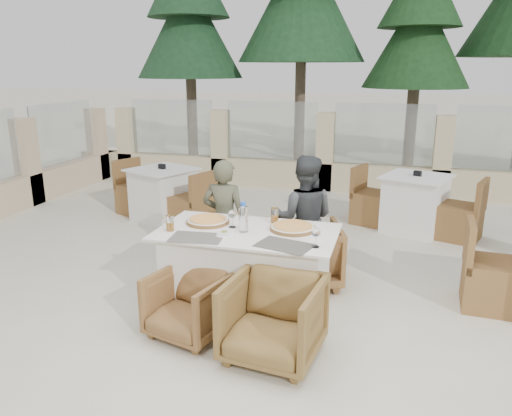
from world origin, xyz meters
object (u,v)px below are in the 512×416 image
(water_bottle, at_px, (243,217))
(beer_glass_right, at_px, (275,215))
(wine_glass_centre, at_px, (232,218))
(wine_glass_corner, at_px, (316,236))
(armchair_near_left, at_px, (189,305))
(diner_right, at_px, (304,219))
(beer_glass_left, at_px, (170,223))
(bg_table_a, at_px, (163,195))
(armchair_far_left, at_px, (231,247))
(armchair_near_right, at_px, (273,319))
(armchair_far_right, at_px, (306,253))
(diner_left, at_px, (224,220))
(olive_dish, at_px, (224,233))
(bg_table_b, at_px, (415,204))
(dining_table, at_px, (247,271))
(pizza_left, at_px, (208,220))
(pizza_right, at_px, (293,227))

(water_bottle, bearing_deg, beer_glass_right, 58.47)
(wine_glass_centre, relative_size, wine_glass_corner, 1.00)
(armchair_near_left, distance_m, diner_right, 1.61)
(beer_glass_left, bearing_deg, bg_table_a, 117.54)
(beer_glass_right, bearing_deg, armchair_far_left, 141.88)
(beer_glass_left, bearing_deg, armchair_near_right, -26.00)
(beer_glass_left, bearing_deg, armchair_near_left, -50.11)
(armchair_far_right, height_order, diner_left, diner_left)
(olive_dish, xyz_separation_m, armchair_near_left, (-0.18, -0.39, -0.52))
(water_bottle, relative_size, beer_glass_left, 1.94)
(armchair_near_left, distance_m, armchair_near_right, 0.77)
(armchair_near_left, relative_size, diner_left, 0.47)
(diner_left, bearing_deg, armchair_far_right, -175.41)
(diner_left, height_order, bg_table_b, diner_left)
(beer_glass_right, distance_m, armchair_far_right, 0.72)
(armchair_far_left, xyz_separation_m, diner_left, (-0.03, -0.11, 0.34))
(olive_dish, xyz_separation_m, diner_left, (-0.29, 0.83, -0.15))
(diner_right, bearing_deg, water_bottle, 61.04)
(armchair_near_right, relative_size, diner_right, 0.54)
(water_bottle, relative_size, armchair_near_right, 0.38)
(dining_table, bearing_deg, pizza_left, 163.59)
(pizza_right, height_order, bg_table_a, pizza_right)
(armchair_far_right, bearing_deg, dining_table, 42.90)
(dining_table, distance_m, bg_table_b, 3.23)
(beer_glass_right, relative_size, armchair_near_right, 0.20)
(beer_glass_right, relative_size, bg_table_a, 0.09)
(wine_glass_corner, relative_size, olive_dish, 1.67)
(wine_glass_corner, distance_m, bg_table_b, 3.24)
(pizza_left, distance_m, diner_left, 0.55)
(armchair_near_left, xyz_separation_m, bg_table_b, (1.87, 3.41, 0.11))
(armchair_near_left, xyz_separation_m, bg_table_a, (-1.65, 2.92, 0.11))
(pizza_right, bearing_deg, water_bottle, -157.55)
(beer_glass_left, relative_size, beer_glass_right, 0.98)
(armchair_far_left, xyz_separation_m, bg_table_a, (-1.57, 1.59, 0.08))
(dining_table, bearing_deg, bg_table_b, 61.62)
(dining_table, xyz_separation_m, olive_dish, (-0.15, -0.18, 0.41))
(pizza_right, bearing_deg, bg_table_b, 67.04)
(armchair_near_right, bearing_deg, water_bottle, 130.32)
(wine_glass_centre, height_order, olive_dish, wine_glass_centre)
(olive_dish, relative_size, armchair_far_right, 0.15)
(armchair_near_right, distance_m, bg_table_a, 3.89)
(olive_dish, bearing_deg, armchair_near_left, -114.92)
(pizza_left, bearing_deg, dining_table, -16.41)
(pizza_left, height_order, armchair_far_right, pizza_left)
(dining_table, xyz_separation_m, bg_table_a, (-1.98, 2.35, 0.00))
(bg_table_a, bearing_deg, diner_left, -24.63)
(dining_table, bearing_deg, armchair_far_right, 60.75)
(wine_glass_corner, xyz_separation_m, diner_right, (-0.29, 1.08, -0.20))
(pizza_left, height_order, diner_left, diner_left)
(pizza_left, height_order, armchair_far_left, pizza_left)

